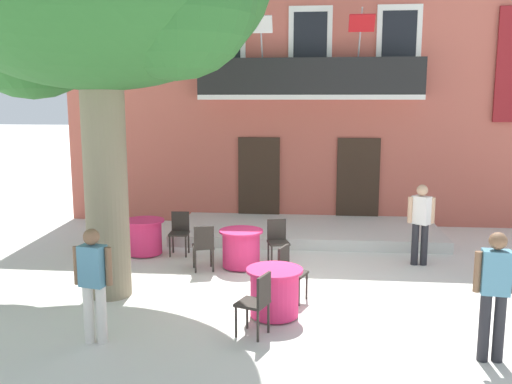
% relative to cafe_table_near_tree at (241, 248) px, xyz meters
% --- Properties ---
extents(ground_plane, '(120.00, 120.00, 0.00)m').
position_rel_cafe_table_near_tree_xyz_m(ground_plane, '(1.05, -0.95, -0.39)').
color(ground_plane, silver).
extents(building_facade, '(13.00, 5.09, 7.50)m').
position_rel_cafe_table_near_tree_xyz_m(building_facade, '(1.28, 6.04, 3.36)').
color(building_facade, '#BC5B4C').
rests_on(building_facade, ground).
extents(entrance_step_platform, '(6.29, 2.69, 0.25)m').
position_rel_cafe_table_near_tree_xyz_m(entrance_step_platform, '(1.28, 2.71, -0.27)').
color(entrance_step_platform, silver).
rests_on(entrance_step_platform, ground).
extents(cafe_table_near_tree, '(0.86, 0.86, 0.76)m').
position_rel_cafe_table_near_tree_xyz_m(cafe_table_near_tree, '(0.00, 0.00, 0.00)').
color(cafe_table_near_tree, '#E52D66').
rests_on(cafe_table_near_tree, ground).
extents(cafe_chair_near_tree_0, '(0.50, 0.50, 0.91)m').
position_rel_cafe_table_near_tree_xyz_m(cafe_chair_near_tree_0, '(-0.69, -0.29, 0.14)').
color(cafe_chair_near_tree_0, '#2D2823').
rests_on(cafe_chair_near_tree_0, ground).
extents(cafe_chair_near_tree_1, '(0.49, 0.49, 0.91)m').
position_rel_cafe_table_near_tree_xyz_m(cafe_chair_near_tree_1, '(0.70, 0.27, 0.14)').
color(cafe_chair_near_tree_1, '#2D2823').
rests_on(cafe_chair_near_tree_1, ground).
extents(cafe_table_middle, '(0.86, 0.86, 0.76)m').
position_rel_cafe_table_near_tree_xyz_m(cafe_table_middle, '(-2.18, 0.72, 0.00)').
color(cafe_table_middle, '#E52D66').
rests_on(cafe_table_middle, ground).
extents(cafe_chair_middle_0, '(0.45, 0.45, 0.91)m').
position_rel_cafe_table_near_tree_xyz_m(cafe_chair_middle_0, '(-2.91, 0.54, 0.14)').
color(cafe_chair_middle_0, '#2D2823').
rests_on(cafe_chair_middle_0, ground).
extents(cafe_chair_middle_1, '(0.42, 0.42, 0.91)m').
position_rel_cafe_table_near_tree_xyz_m(cafe_chair_middle_1, '(-1.43, 0.83, 0.14)').
color(cafe_chair_middle_1, '#2D2823').
rests_on(cafe_chair_middle_1, ground).
extents(cafe_table_front, '(0.86, 0.86, 0.76)m').
position_rel_cafe_table_near_tree_xyz_m(cafe_table_front, '(0.82, -2.44, 0.00)').
color(cafe_table_front, '#E52D66').
rests_on(cafe_table_front, ground).
extents(cafe_chair_front_0, '(0.52, 0.52, 0.91)m').
position_rel_cafe_table_near_tree_xyz_m(cafe_chair_front_0, '(1.01, -1.72, 0.14)').
color(cafe_chair_front_0, '#2D2823').
rests_on(cafe_chair_front_0, ground).
extents(cafe_chair_front_1, '(0.52, 0.52, 0.91)m').
position_rel_cafe_table_near_tree_xyz_m(cafe_chair_front_1, '(0.62, -3.17, 0.14)').
color(cafe_chair_front_1, '#2D2823').
rests_on(cafe_chair_front_1, ground).
extents(pedestrian_near_entrance, '(0.53, 0.39, 1.63)m').
position_rel_cafe_table_near_tree_xyz_m(pedestrian_near_entrance, '(3.53, 0.54, 0.53)').
color(pedestrian_near_entrance, '#232328').
rests_on(pedestrian_near_entrance, ground).
extents(pedestrian_mid_plaza, '(0.53, 0.26, 1.68)m').
position_rel_cafe_table_near_tree_xyz_m(pedestrian_mid_plaza, '(3.64, -3.63, 0.56)').
color(pedestrian_mid_plaza, '#232328').
rests_on(pedestrian_mid_plaza, ground).
extents(pedestrian_by_tree, '(0.53, 0.29, 1.60)m').
position_rel_cafe_table_near_tree_xyz_m(pedestrian_by_tree, '(-1.55, -3.60, 0.51)').
color(pedestrian_by_tree, silver).
rests_on(pedestrian_by_tree, ground).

